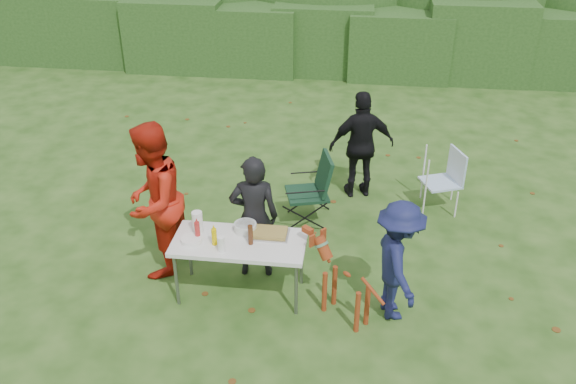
# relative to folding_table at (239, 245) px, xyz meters

# --- Properties ---
(ground) EXTENTS (80.00, 80.00, 0.00)m
(ground) POSITION_rel_folding_table_xyz_m (0.32, 0.28, -0.69)
(ground) COLOR #1E4211
(hedge_row) EXTENTS (22.00, 1.40, 1.70)m
(hedge_row) POSITION_rel_folding_table_xyz_m (0.32, 8.28, 0.16)
(hedge_row) COLOR #23471C
(hedge_row) RESTS_ON ground
(folding_table) EXTENTS (1.50, 0.70, 0.74)m
(folding_table) POSITION_rel_folding_table_xyz_m (0.00, 0.00, 0.00)
(folding_table) COLOR silver
(folding_table) RESTS_ON ground
(person_cook) EXTENTS (0.62, 0.45, 1.59)m
(person_cook) POSITION_rel_folding_table_xyz_m (0.10, 0.43, 0.11)
(person_cook) COLOR black
(person_cook) RESTS_ON ground
(person_red_jacket) EXTENTS (0.82, 1.01, 1.94)m
(person_red_jacket) POSITION_rel_folding_table_xyz_m (-1.09, 0.36, 0.28)
(person_red_jacket) COLOR #B21D0E
(person_red_jacket) RESTS_ON ground
(person_black_puffy) EXTENTS (1.03, 0.64, 1.63)m
(person_black_puffy) POSITION_rel_folding_table_xyz_m (1.31, 2.54, 0.13)
(person_black_puffy) COLOR black
(person_black_puffy) RESTS_ON ground
(child) EXTENTS (0.75, 1.03, 1.43)m
(child) POSITION_rel_folding_table_xyz_m (1.76, -0.13, 0.03)
(child) COLOR #161B46
(child) RESTS_ON ground
(dog) EXTENTS (0.98, 0.89, 0.90)m
(dog) POSITION_rel_folding_table_xyz_m (1.23, -0.27, -0.23)
(dog) COLOR maroon
(dog) RESTS_ON ground
(camping_chair) EXTENTS (0.78, 0.78, 1.01)m
(camping_chair) POSITION_rel_folding_table_xyz_m (0.60, 1.67, -0.18)
(camping_chair) COLOR #133320
(camping_chair) RESTS_ON ground
(lawn_chair) EXTENTS (0.69, 0.69, 0.90)m
(lawn_chair) POSITION_rel_folding_table_xyz_m (2.46, 2.29, -0.24)
(lawn_chair) COLOR #639CD7
(lawn_chair) RESTS_ON ground
(food_tray) EXTENTS (0.45, 0.30, 0.02)m
(food_tray) POSITION_rel_folding_table_xyz_m (0.32, 0.16, 0.06)
(food_tray) COLOR #B7B7BA
(food_tray) RESTS_ON folding_table
(focaccia_bread) EXTENTS (0.40, 0.26, 0.04)m
(focaccia_bread) POSITION_rel_folding_table_xyz_m (0.32, 0.16, 0.09)
(focaccia_bread) COLOR olive
(focaccia_bread) RESTS_ON food_tray
(mustard_bottle) EXTENTS (0.06, 0.06, 0.20)m
(mustard_bottle) POSITION_rel_folding_table_xyz_m (-0.26, -0.10, 0.15)
(mustard_bottle) COLOR #DEBF00
(mustard_bottle) RESTS_ON folding_table
(ketchup_bottle) EXTENTS (0.06, 0.06, 0.22)m
(ketchup_bottle) POSITION_rel_folding_table_xyz_m (-0.47, -0.02, 0.16)
(ketchup_bottle) COLOR #B32322
(ketchup_bottle) RESTS_ON folding_table
(beer_bottle) EXTENTS (0.06, 0.06, 0.24)m
(beer_bottle) POSITION_rel_folding_table_xyz_m (0.14, -0.04, 0.17)
(beer_bottle) COLOR #47230F
(beer_bottle) RESTS_ON folding_table
(paper_towel_roll) EXTENTS (0.12, 0.12, 0.26)m
(paper_towel_roll) POSITION_rel_folding_table_xyz_m (-0.50, 0.13, 0.18)
(paper_towel_roll) COLOR white
(paper_towel_roll) RESTS_ON folding_table
(cup_stack) EXTENTS (0.08, 0.08, 0.18)m
(cup_stack) POSITION_rel_folding_table_xyz_m (-0.15, -0.22, 0.14)
(cup_stack) COLOR white
(cup_stack) RESTS_ON folding_table
(pasta_bowl) EXTENTS (0.26, 0.26, 0.10)m
(pasta_bowl) POSITION_rel_folding_table_xyz_m (0.03, 0.21, 0.10)
(pasta_bowl) COLOR silver
(pasta_bowl) RESTS_ON folding_table
(plate_stack) EXTENTS (0.24, 0.24, 0.05)m
(plate_stack) POSITION_rel_folding_table_xyz_m (-0.52, -0.08, 0.08)
(plate_stack) COLOR white
(plate_stack) RESTS_ON folding_table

